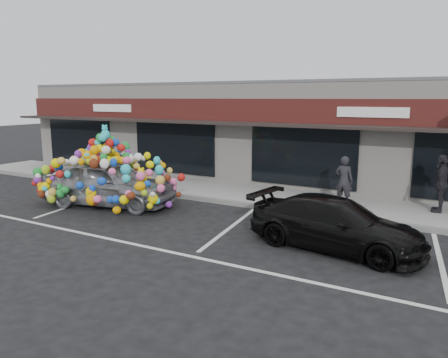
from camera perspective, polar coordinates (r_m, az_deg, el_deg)
The scene contains 12 objects.
ground at distance 13.90m, azimuth -9.71°, elevation -4.77°, with size 90.00×90.00×0.00m, color black.
shop_building at distance 20.67m, azimuth 5.17°, elevation 6.45°, with size 24.00×7.20×4.31m.
sidewalk at distance 17.06m, azimuth -1.18°, elevation -1.48°, with size 26.00×3.00×0.15m, color gray.
kerb at distance 15.83m, azimuth -3.97°, elevation -2.47°, with size 26.00×0.18×0.16m, color slate.
parking_stripe_left at distance 16.20m, azimuth -18.06°, elevation -2.93°, with size 0.12×4.40×0.01m, color silver.
parking_stripe_mid at distance 12.54m, azimuth 0.90°, elevation -6.30°, with size 0.12×4.40×0.01m, color silver.
parking_stripe_right at distance 11.13m, azimuth 26.43°, elevation -9.67°, with size 0.12×4.40×0.01m, color silver.
lane_line at distance 10.99m, azimuth -9.22°, elevation -8.92°, with size 14.00×0.12×0.01m, color silver.
toy_car at distance 15.31m, azimuth -14.87°, elevation 0.15°, with size 3.32×5.20×2.85m.
black_sedan at distance 10.99m, azimuth 14.35°, elevation -5.71°, with size 4.31×1.75×1.25m, color black.
pedestrian_a at distance 14.90m, azimuth 15.40°, elevation -0.17°, with size 0.59×0.39×1.62m, color black.
pedestrian_c at distance 14.96m, azimuth 26.46°, elevation -0.53°, with size 0.44×1.05×1.79m, color #26242A.
Camera 1 is at (8.58, -10.31, 3.65)m, focal length 35.00 mm.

